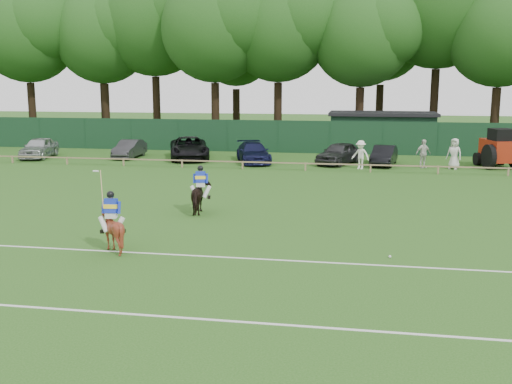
% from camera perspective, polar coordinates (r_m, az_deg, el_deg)
% --- Properties ---
extents(ground, '(160.00, 160.00, 0.00)m').
position_cam_1_polar(ground, '(20.25, -2.88, -5.40)').
color(ground, '#1E4C14').
rests_on(ground, ground).
extents(horse_dark, '(1.09, 1.83, 1.45)m').
position_cam_1_polar(horse_dark, '(25.44, -5.28, -0.43)').
color(horse_dark, black).
rests_on(horse_dark, ground).
extents(horse_chestnut, '(1.23, 1.36, 1.42)m').
position_cam_1_polar(horse_chestnut, '(20.35, -13.55, -3.55)').
color(horse_chestnut, maroon).
rests_on(horse_chestnut, ground).
extents(sedan_silver, '(2.44, 4.60, 1.49)m').
position_cam_1_polar(sedan_silver, '(46.16, -19.95, 3.99)').
color(sedan_silver, '#AFB3B5').
rests_on(sedan_silver, ground).
extents(sedan_grey, '(1.44, 3.94, 1.29)m').
position_cam_1_polar(sedan_grey, '(44.47, -11.96, 4.04)').
color(sedan_grey, '#2F2F32').
rests_on(sedan_grey, ground).
extents(suv_black, '(4.27, 6.21, 1.58)m').
position_cam_1_polar(suv_black, '(42.99, -6.39, 4.18)').
color(suv_black, black).
rests_on(suv_black, ground).
extents(sedan_navy, '(3.36, 5.10, 1.37)m').
position_cam_1_polar(sedan_navy, '(40.92, -0.25, 3.77)').
color(sedan_navy, '#111436').
rests_on(sedan_navy, ground).
extents(hatch_grey, '(3.37, 4.63, 1.47)m').
position_cam_1_polar(hatch_grey, '(40.59, 7.90, 3.68)').
color(hatch_grey, '#2E2F31').
rests_on(hatch_grey, ground).
extents(estate_black, '(1.99, 4.11, 1.30)m').
position_cam_1_polar(estate_black, '(40.54, 12.09, 3.42)').
color(estate_black, black).
rests_on(estate_black, ground).
extents(spectator_left, '(1.34, 1.09, 1.81)m').
position_cam_1_polar(spectator_left, '(38.54, 9.93, 3.51)').
color(spectator_left, white).
rests_on(spectator_left, ground).
extents(spectator_mid, '(1.16, 0.93, 1.84)m').
position_cam_1_polar(spectator_mid, '(39.90, 15.63, 3.54)').
color(spectator_mid, silver).
rests_on(spectator_mid, ground).
extents(spectator_right, '(1.14, 1.02, 1.96)m').
position_cam_1_polar(spectator_right, '(39.93, 18.36, 3.48)').
color(spectator_right, silver).
rests_on(spectator_right, ground).
extents(rider_dark, '(0.93, 0.45, 1.41)m').
position_cam_1_polar(rider_dark, '(25.31, -5.30, 1.08)').
color(rider_dark, silver).
rests_on(rider_dark, ground).
extents(rider_chestnut, '(0.94, 0.56, 2.05)m').
position_cam_1_polar(rider_chestnut, '(20.18, -13.65, -1.70)').
color(rider_chestnut, silver).
rests_on(rider_chestnut, ground).
extents(polo_ball, '(0.09, 0.09, 0.09)m').
position_cam_1_polar(polo_ball, '(19.66, 12.64, -6.01)').
color(polo_ball, silver).
rests_on(polo_ball, ground).
extents(pitch_lines, '(60.00, 5.10, 0.01)m').
position_cam_1_polar(pitch_lines, '(17.01, -5.52, -8.58)').
color(pitch_lines, silver).
rests_on(pitch_lines, ground).
extents(pitch_rail, '(62.10, 0.10, 0.50)m').
position_cam_1_polar(pitch_rail, '(37.57, 3.22, 2.77)').
color(pitch_rail, '#997F5B').
rests_on(pitch_rail, ground).
extents(perimeter_fence, '(92.08, 0.08, 2.50)m').
position_cam_1_polar(perimeter_fence, '(46.37, 4.55, 5.25)').
color(perimeter_fence, '#14351E').
rests_on(perimeter_fence, ground).
extents(utility_shed, '(8.40, 4.40, 3.04)m').
position_cam_1_polar(utility_shed, '(49.16, 11.91, 5.70)').
color(utility_shed, '#14331E').
rests_on(utility_shed, ground).
extents(tree_row, '(96.00, 12.00, 21.00)m').
position_cam_1_polar(tree_row, '(54.30, 7.45, 4.66)').
color(tree_row, '#26561C').
rests_on(tree_row, ground).
extents(tractor, '(2.69, 3.41, 2.53)m').
position_cam_1_polar(tractor, '(41.47, 22.10, 3.79)').
color(tractor, '#9A220E').
rests_on(tractor, ground).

